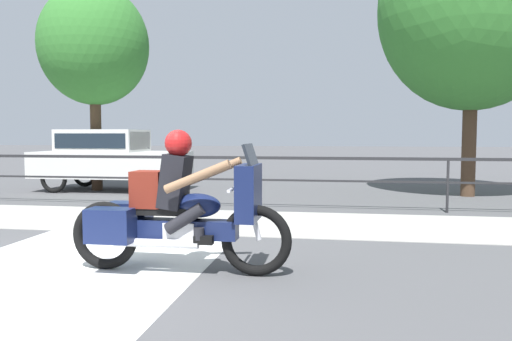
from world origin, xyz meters
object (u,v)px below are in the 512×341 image
parked_car (109,156)px  tree_behind_car (94,46)px  motorcycle (177,210)px  tree_behind_sign (473,8)px

parked_car → tree_behind_car: size_ratio=0.73×
motorcycle → tree_behind_sign: (4.84, 7.56, 3.80)m
tree_behind_sign → tree_behind_car: bearing=-178.9°
tree_behind_car → parked_car: bearing=0.2°
motorcycle → tree_behind_car: (-4.65, 7.38, 3.14)m
parked_car → tree_behind_car: bearing=-178.0°
motorcycle → parked_car: (-4.29, 7.38, 0.25)m
parked_car → tree_behind_sign: bearing=3.0°
tree_behind_sign → tree_behind_car: 9.51m
parked_car → tree_behind_car: tree_behind_car is taller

